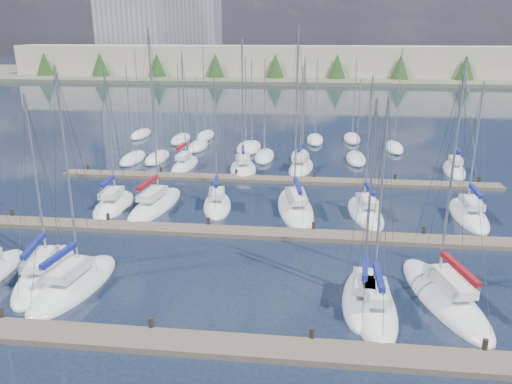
# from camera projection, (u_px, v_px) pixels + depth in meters

# --- Properties ---
(ground) EXTENTS (400.00, 400.00, 0.00)m
(ground) POSITION_uv_depth(u_px,v_px,m) (290.00, 127.00, 78.56)
(ground) COLOR #1F293E
(ground) RESTS_ON ground
(dock_near) EXTENTS (44.00, 1.93, 1.10)m
(dock_near) POSITION_uv_depth(u_px,v_px,m) (227.00, 346.00, 23.73)
(dock_near) COLOR #6B5E4C
(dock_near) RESTS_ON ground
(dock_mid) EXTENTS (44.00, 1.93, 1.10)m
(dock_mid) POSITION_uv_depth(u_px,v_px,m) (259.00, 233.00, 36.96)
(dock_mid) COLOR #6B5E4C
(dock_mid) RESTS_ON ground
(dock_far) EXTENTS (44.00, 1.93, 1.10)m
(dock_far) POSITION_uv_depth(u_px,v_px,m) (274.00, 180.00, 50.19)
(dock_far) COLOR #6B5E4C
(dock_far) RESTS_ON ground
(sailboat_i) EXTENTS (3.68, 9.85, 15.49)m
(sailboat_i) POSITION_uv_depth(u_px,v_px,m) (155.00, 205.00, 42.80)
(sailboat_i) COLOR white
(sailboat_i) RESTS_ON ground
(sailboat_j) EXTENTS (3.35, 6.99, 11.59)m
(sailboat_j) POSITION_uv_depth(u_px,v_px,m) (217.00, 205.00, 42.80)
(sailboat_j) COLOR white
(sailboat_j) RESTS_ON ground
(sailboat_d) EXTENTS (2.95, 7.35, 11.97)m
(sailboat_d) POSITION_uv_depth(u_px,v_px,m) (362.00, 297.00, 28.00)
(sailboat_d) COLOR white
(sailboat_d) RESTS_ON ground
(sailboat_k) EXTENTS (4.35, 10.80, 15.59)m
(sailboat_k) POSITION_uv_depth(u_px,v_px,m) (295.00, 207.00, 42.18)
(sailboat_k) COLOR white
(sailboat_k) RESTS_ON ground
(sailboat_e) EXTENTS (2.43, 7.55, 12.19)m
(sailboat_e) POSITION_uv_depth(u_px,v_px,m) (374.00, 307.00, 26.99)
(sailboat_e) COLOR white
(sailboat_e) RESTS_ON ground
(sailboat_n) EXTENTS (2.60, 7.28, 13.11)m
(sailboat_n) POSITION_uv_depth(u_px,v_px,m) (185.00, 165.00, 55.39)
(sailboat_n) COLOR white
(sailboat_n) RESTS_ON ground
(sailboat_r) EXTENTS (3.02, 7.62, 12.36)m
(sailboat_r) POSITION_uv_depth(u_px,v_px,m) (454.00, 170.00, 53.57)
(sailboat_r) COLOR white
(sailboat_r) RESTS_ON ground
(sailboat_h) EXTENTS (3.14, 7.30, 12.22)m
(sailboat_h) POSITION_uv_depth(u_px,v_px,m) (114.00, 205.00, 42.90)
(sailboat_h) COLOR white
(sailboat_h) RESTS_ON ground
(sailboat_p) EXTENTS (3.38, 7.57, 12.59)m
(sailboat_p) POSITION_uv_depth(u_px,v_px,m) (301.00, 167.00, 54.50)
(sailboat_p) COLOR white
(sailboat_p) RESTS_ON ground
(sailboat_l) EXTENTS (3.43, 7.98, 11.88)m
(sailboat_l) POSITION_uv_depth(u_px,v_px,m) (365.00, 213.00, 41.03)
(sailboat_l) COLOR white
(sailboat_l) RESTS_ON ground
(sailboat_m) EXTENTS (2.83, 8.29, 11.54)m
(sailboat_m) POSITION_uv_depth(u_px,v_px,m) (469.00, 215.00, 40.57)
(sailboat_m) COLOR white
(sailboat_m) RESTS_ON ground
(sailboat_b) EXTENTS (4.13, 8.85, 11.81)m
(sailboat_b) POSITION_uv_depth(u_px,v_px,m) (45.00, 274.00, 30.72)
(sailboat_b) COLOR white
(sailboat_b) RESTS_ON ground
(sailboat_c) EXTENTS (3.97, 8.38, 13.47)m
(sailboat_c) POSITION_uv_depth(u_px,v_px,m) (74.00, 284.00, 29.44)
(sailboat_c) COLOR white
(sailboat_c) RESTS_ON ground
(sailboat_f) EXTENTS (4.79, 10.00, 13.63)m
(sailboat_f) POSITION_uv_depth(u_px,v_px,m) (444.00, 296.00, 28.10)
(sailboat_f) COLOR white
(sailboat_f) RESTS_ON ground
(sailboat_o) EXTENTS (3.89, 8.01, 14.41)m
(sailboat_o) POSITION_uv_depth(u_px,v_px,m) (243.00, 169.00, 54.01)
(sailboat_o) COLOR white
(sailboat_o) RESTS_ON ground
(distant_boats) EXTENTS (36.93, 20.75, 13.30)m
(distant_boats) POSITION_uv_depth(u_px,v_px,m) (249.00, 147.00, 63.61)
(distant_boats) COLOR #9EA0A5
(distant_boats) RESTS_ON ground
(shoreline) EXTENTS (400.00, 60.00, 38.00)m
(shoreline) POSITION_uv_depth(u_px,v_px,m) (263.00, 53.00, 162.52)
(shoreline) COLOR #666B51
(shoreline) RESTS_ON ground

